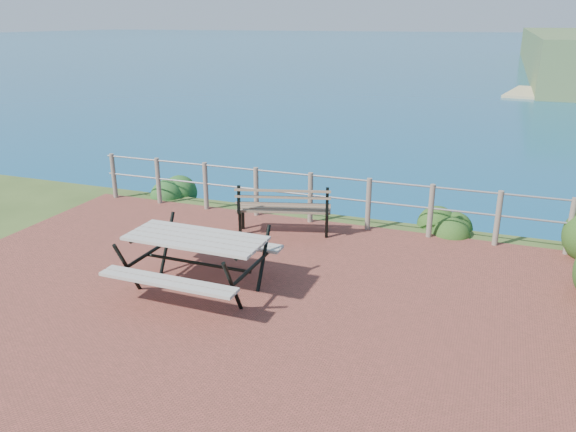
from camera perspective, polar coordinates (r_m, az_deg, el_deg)
name	(u,v)px	position (r m, az deg, el deg)	size (l,w,h in m)	color
ground	(238,297)	(8.26, -5.15, -8.15)	(10.00, 7.00, 0.12)	brown
ocean	(498,31)	(206.64, 20.51, 17.15)	(1200.00, 1200.00, 0.00)	#155A80
safety_railing	(310,195)	(10.93, 2.29, 2.15)	(9.40, 0.10, 1.00)	#6B5B4C
picnic_table	(197,258)	(8.26, -9.27, -4.19)	(2.01, 1.73, 0.84)	#A59E93
park_bench	(284,201)	(10.31, -0.42, 1.49)	(1.78, 0.88, 0.97)	brown
shrub_lip_west	(176,196)	(13.07, -11.29, 2.05)	(0.81, 0.81, 0.57)	#225A21
shrub_lip_east	(443,230)	(11.14, 15.46, -1.34)	(0.77, 0.77, 0.52)	#224816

